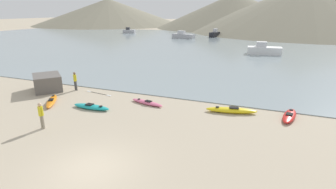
{
  "coord_description": "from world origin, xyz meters",
  "views": [
    {
      "loc": [
        7.0,
        -8.28,
        6.82
      ],
      "look_at": [
        -0.21,
        9.95,
        0.5
      ],
      "focal_mm": 28.0,
      "sensor_mm": 36.0,
      "label": 1
    }
  ],
  "objects_px": {
    "kayak_on_sand_1": "(231,110)",
    "kayak_on_sand_2": "(91,107)",
    "person_near_waterline": "(75,80)",
    "shoreline_rock": "(47,82)",
    "person_near_foreground": "(41,114)",
    "moored_boat_4": "(129,31)",
    "moored_boat_0": "(183,36)",
    "kayak_on_sand_4": "(289,116)",
    "loose_paddle": "(99,93)",
    "moored_boat_1": "(215,34)",
    "kayak_on_sand_3": "(52,101)",
    "kayak_on_sand_0": "(147,102)",
    "moored_boat_3": "(264,50)"
  },
  "relations": [
    {
      "from": "kayak_on_sand_1",
      "to": "kayak_on_sand_2",
      "type": "relative_size",
      "value": 1.2
    },
    {
      "from": "person_near_waterline",
      "to": "shoreline_rock",
      "type": "xyz_separation_m",
      "value": [
        -2.39,
        -0.85,
        -0.25
      ]
    },
    {
      "from": "person_near_foreground",
      "to": "moored_boat_4",
      "type": "distance_m",
      "value": 69.09
    },
    {
      "from": "kayak_on_sand_2",
      "to": "moored_boat_0",
      "type": "bearing_deg",
      "value": 100.87
    },
    {
      "from": "kayak_on_sand_4",
      "to": "moored_boat_0",
      "type": "relative_size",
      "value": 0.49
    },
    {
      "from": "person_near_waterline",
      "to": "person_near_foreground",
      "type": "bearing_deg",
      "value": -63.65
    },
    {
      "from": "loose_paddle",
      "to": "person_near_foreground",
      "type": "bearing_deg",
      "value": -81.37
    },
    {
      "from": "kayak_on_sand_2",
      "to": "shoreline_rock",
      "type": "height_order",
      "value": "shoreline_rock"
    },
    {
      "from": "moored_boat_0",
      "to": "moored_boat_1",
      "type": "xyz_separation_m",
      "value": [
        6.74,
        6.14,
        0.11
      ]
    },
    {
      "from": "loose_paddle",
      "to": "kayak_on_sand_3",
      "type": "bearing_deg",
      "value": -120.26
    },
    {
      "from": "kayak_on_sand_3",
      "to": "moored_boat_0",
      "type": "distance_m",
      "value": 50.24
    },
    {
      "from": "kayak_on_sand_2",
      "to": "moored_boat_0",
      "type": "relative_size",
      "value": 0.49
    },
    {
      "from": "kayak_on_sand_3",
      "to": "person_near_waterline",
      "type": "height_order",
      "value": "person_near_waterline"
    },
    {
      "from": "kayak_on_sand_3",
      "to": "shoreline_rock",
      "type": "bearing_deg",
      "value": 138.64
    },
    {
      "from": "kayak_on_sand_1",
      "to": "moored_boat_1",
      "type": "height_order",
      "value": "moored_boat_1"
    },
    {
      "from": "kayak_on_sand_0",
      "to": "moored_boat_0",
      "type": "bearing_deg",
      "value": 105.2
    },
    {
      "from": "moored_boat_3",
      "to": "loose_paddle",
      "type": "xyz_separation_m",
      "value": [
        -12.24,
        -27.31,
        -0.73
      ]
    },
    {
      "from": "kayak_on_sand_4",
      "to": "shoreline_rock",
      "type": "relative_size",
      "value": 1.02
    },
    {
      "from": "kayak_on_sand_4",
      "to": "kayak_on_sand_1",
      "type": "bearing_deg",
      "value": -173.02
    },
    {
      "from": "person_near_waterline",
      "to": "moored_boat_0",
      "type": "xyz_separation_m",
      "value": [
        -5.39,
        46.47,
        -0.25
      ]
    },
    {
      "from": "kayak_on_sand_3",
      "to": "moored_boat_3",
      "type": "distance_m",
      "value": 33.77
    },
    {
      "from": "person_near_foreground",
      "to": "moored_boat_0",
      "type": "distance_m",
      "value": 54.36
    },
    {
      "from": "kayak_on_sand_2",
      "to": "moored_boat_3",
      "type": "height_order",
      "value": "moored_boat_3"
    },
    {
      "from": "kayak_on_sand_0",
      "to": "person_near_waterline",
      "type": "xyz_separation_m",
      "value": [
        -7.49,
        0.95,
        0.82
      ]
    },
    {
      "from": "moored_boat_3",
      "to": "kayak_on_sand_1",
      "type": "bearing_deg",
      "value": -92.01
    },
    {
      "from": "kayak_on_sand_1",
      "to": "moored_boat_0",
      "type": "relative_size",
      "value": 0.59
    },
    {
      "from": "moored_boat_0",
      "to": "moored_boat_3",
      "type": "relative_size",
      "value": 1.12
    },
    {
      "from": "kayak_on_sand_3",
      "to": "kayak_on_sand_4",
      "type": "height_order",
      "value": "kayak_on_sand_4"
    },
    {
      "from": "kayak_on_sand_4",
      "to": "shoreline_rock",
      "type": "height_order",
      "value": "shoreline_rock"
    },
    {
      "from": "kayak_on_sand_2",
      "to": "kayak_on_sand_3",
      "type": "xyz_separation_m",
      "value": [
        -3.65,
        -0.09,
        -0.0
      ]
    },
    {
      "from": "loose_paddle",
      "to": "shoreline_rock",
      "type": "distance_m",
      "value": 4.96
    },
    {
      "from": "kayak_on_sand_4",
      "to": "kayak_on_sand_0",
      "type": "bearing_deg",
      "value": -174.02
    },
    {
      "from": "person_near_foreground",
      "to": "moored_boat_0",
      "type": "xyz_separation_m",
      "value": [
        -8.93,
        53.62,
        -0.24
      ]
    },
    {
      "from": "person_near_waterline",
      "to": "moored_boat_4",
      "type": "bearing_deg",
      "value": 115.22
    },
    {
      "from": "kayak_on_sand_0",
      "to": "loose_paddle",
      "type": "xyz_separation_m",
      "value": [
        -5.02,
        0.86,
        -0.11
      ]
    },
    {
      "from": "person_near_waterline",
      "to": "moored_boat_4",
      "type": "height_order",
      "value": "moored_boat_4"
    },
    {
      "from": "person_near_foreground",
      "to": "person_near_waterline",
      "type": "bearing_deg",
      "value": 116.35
    },
    {
      "from": "person_near_foreground",
      "to": "moored_boat_0",
      "type": "height_order",
      "value": "moored_boat_0"
    },
    {
      "from": "moored_boat_4",
      "to": "loose_paddle",
      "type": "distance_m",
      "value": 62.29
    },
    {
      "from": "kayak_on_sand_3",
      "to": "moored_boat_3",
      "type": "relative_size",
      "value": 0.54
    },
    {
      "from": "kayak_on_sand_3",
      "to": "kayak_on_sand_4",
      "type": "relative_size",
      "value": 0.99
    },
    {
      "from": "person_near_foreground",
      "to": "moored_boat_1",
      "type": "bearing_deg",
      "value": 92.1
    },
    {
      "from": "kayak_on_sand_1",
      "to": "loose_paddle",
      "type": "bearing_deg",
      "value": 178.63
    },
    {
      "from": "kayak_on_sand_0",
      "to": "moored_boat_4",
      "type": "distance_m",
      "value": 65.47
    },
    {
      "from": "moored_boat_3",
      "to": "moored_boat_0",
      "type": "bearing_deg",
      "value": 136.23
    },
    {
      "from": "kayak_on_sand_2",
      "to": "loose_paddle",
      "type": "xyz_separation_m",
      "value": [
        -1.71,
        3.23,
        -0.14
      ]
    },
    {
      "from": "kayak_on_sand_1",
      "to": "moored_boat_1",
      "type": "relative_size",
      "value": 0.88
    },
    {
      "from": "moored_boat_1",
      "to": "moored_boat_3",
      "type": "xyz_separation_m",
      "value": [
        13.35,
        -25.39,
        -0.06
      ]
    },
    {
      "from": "kayak_on_sand_2",
      "to": "moored_boat_0",
      "type": "height_order",
      "value": "moored_boat_0"
    },
    {
      "from": "kayak_on_sand_4",
      "to": "moored_boat_0",
      "type": "distance_m",
      "value": 51.71
    }
  ]
}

